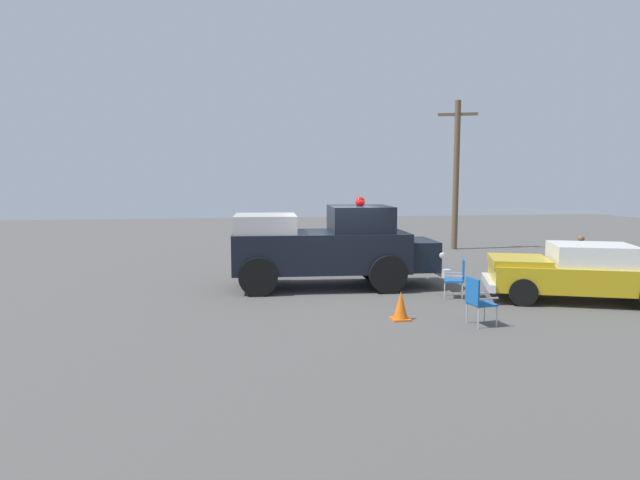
% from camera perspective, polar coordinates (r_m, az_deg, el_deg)
% --- Properties ---
extents(ground_plane, '(60.00, 60.00, 0.00)m').
position_cam_1_polar(ground_plane, '(14.88, 1.76, -5.47)').
color(ground_plane, '#514F4C').
extents(vintage_fire_truck, '(2.58, 6.06, 2.59)m').
position_cam_1_polar(vintage_fire_truck, '(15.27, 0.87, -0.61)').
color(vintage_fire_truck, black).
rests_on(vintage_fire_truck, ground).
extents(classic_hot_rod, '(3.24, 4.73, 1.46)m').
position_cam_1_polar(classic_hot_rod, '(15.04, 25.69, -3.09)').
color(classic_hot_rod, black).
rests_on(classic_hot_rod, ground).
extents(lawn_chair_near_truck, '(0.67, 0.67, 1.02)m').
position_cam_1_polar(lawn_chair_near_truck, '(19.30, 25.97, -1.61)').
color(lawn_chair_near_truck, '#B7BABF').
rests_on(lawn_chair_near_truck, ground).
extents(lawn_chair_by_car, '(0.57, 0.56, 1.02)m').
position_cam_1_polar(lawn_chair_by_car, '(11.79, 16.42, -5.95)').
color(lawn_chair_by_car, '#B7BABF').
rests_on(lawn_chair_by_car, ground).
extents(lawn_chair_spare, '(0.64, 0.64, 1.02)m').
position_cam_1_polar(lawn_chair_spare, '(14.37, 14.55, -3.70)').
color(lawn_chair_spare, '#B7BABF').
rests_on(lawn_chair_spare, ground).
extents(spectator_seated, '(0.65, 0.59, 1.29)m').
position_cam_1_polar(spectator_seated, '(19.16, 26.02, -1.34)').
color(spectator_seated, '#383842').
rests_on(spectator_seated, ground).
extents(utility_pole, '(0.73, 1.63, 6.52)m').
position_cam_1_polar(utility_pole, '(24.47, 14.32, 6.99)').
color(utility_pole, brown).
rests_on(utility_pole, ground).
extents(traffic_cone, '(0.40, 0.40, 0.64)m').
position_cam_1_polar(traffic_cone, '(11.97, 8.60, -6.96)').
color(traffic_cone, orange).
rests_on(traffic_cone, ground).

